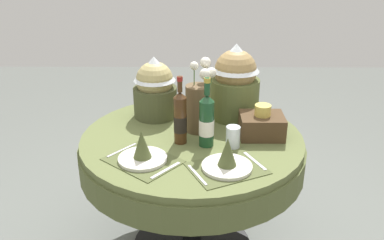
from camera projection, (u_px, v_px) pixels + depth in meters
The scene contains 10 objects.
dining_table at pixel (192, 157), 2.32m from camera, with size 1.25×1.25×0.78m.
place_setting_left at pixel (142, 152), 1.99m from camera, with size 0.43×0.42×0.16m.
place_setting_right at pixel (227, 160), 1.92m from camera, with size 0.42×0.38×0.16m.
flower_vase at pixel (199, 104), 2.27m from camera, with size 0.17×0.19×0.40m.
wine_bottle_left at pixel (207, 121), 2.11m from camera, with size 0.08×0.08×0.37m.
wine_bottle_centre at pixel (180, 118), 2.14m from camera, with size 0.07×0.07×0.37m.
tumbler_near_left at pixel (233, 137), 2.12m from camera, with size 0.07×0.07×0.11m, color silver.
gift_tub_back_left at pixel (155, 86), 2.45m from camera, with size 0.26×0.26×0.37m.
gift_tub_back_right at pixel (235, 79), 2.42m from camera, with size 0.29×0.29×0.45m.
woven_basket_side_right at pixel (262, 124), 2.24m from camera, with size 0.24×0.20×0.18m.
Camera 1 is at (0.02, -2.04, 1.77)m, focal length 38.42 mm.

